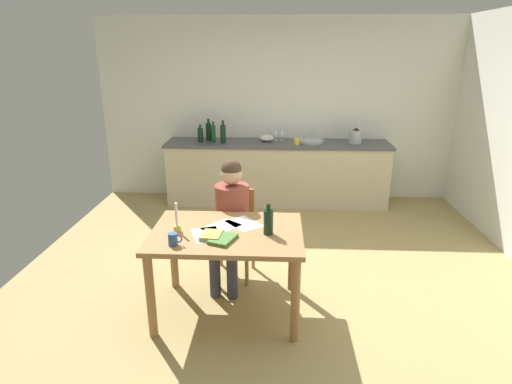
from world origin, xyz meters
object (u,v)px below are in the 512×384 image
at_px(book_cookery, 223,239).
at_px(sink_unit, 311,141).
at_px(chair_at_table, 234,229).
at_px(bottle_wine_red, 213,133).
at_px(book_magazine, 212,235).
at_px(teacup_on_counter, 297,141).
at_px(wine_glass_by_kettle, 276,133).
at_px(bottle_vinegar, 209,131).
at_px(bottle_sauce, 223,133).
at_px(wine_bottle_on_table, 268,221).
at_px(stovetop_kettle, 356,136).
at_px(mixing_bowl, 267,138).
at_px(coffee_mug, 173,239).
at_px(wine_glass_near_sink, 282,133).
at_px(bottle_oil, 201,134).
at_px(dining_table, 227,244).
at_px(candlestick, 177,224).
at_px(person_seated, 231,215).

xyz_separation_m(book_cookery, sink_unit, (0.87, 2.96, 0.16)).
xyz_separation_m(chair_at_table, bottle_wine_red, (-0.50, 2.07, 0.55)).
bearing_deg(book_magazine, teacup_on_counter, 80.82).
relative_size(book_magazine, wine_glass_by_kettle, 1.21).
xyz_separation_m(bottle_vinegar, teacup_on_counter, (1.26, -0.22, -0.09)).
xyz_separation_m(sink_unit, bottle_vinegar, (-1.46, 0.07, 0.11)).
distance_m(book_magazine, bottle_sauce, 2.83).
xyz_separation_m(wine_bottle_on_table, stovetop_kettle, (1.16, 2.81, 0.14)).
height_order(book_cookery, mixing_bowl, mixing_bowl).
xyz_separation_m(coffee_mug, mixing_bowl, (0.61, 3.11, 0.15)).
relative_size(coffee_mug, wine_glass_near_sink, 0.71).
distance_m(wine_bottle_on_table, mixing_bowl, 2.87).
height_order(bottle_sauce, wine_glass_by_kettle, bottle_sauce).
relative_size(bottle_wine_red, wine_glass_by_kettle, 1.89).
xyz_separation_m(chair_at_table, wine_glass_by_kettle, (0.38, 2.25, 0.53)).
height_order(book_magazine, wine_glass_near_sink, wine_glass_near_sink).
relative_size(sink_unit, bottle_sauce, 1.13).
bearing_deg(bottle_oil, dining_table, -75.77).
bearing_deg(bottle_sauce, book_cookery, -82.92).
xyz_separation_m(candlestick, bottle_vinegar, (-0.19, 2.87, 0.21)).
bearing_deg(candlestick, wine_glass_by_kettle, 75.39).
bearing_deg(bottle_vinegar, dining_table, -78.22).
bearing_deg(coffee_mug, person_seated, 66.97).
height_order(person_seated, candlestick, person_seated).
height_order(chair_at_table, mixing_bowl, mixing_bowl).
relative_size(dining_table, bottle_wine_red, 4.20).
distance_m(wine_bottle_on_table, bottle_oil, 2.97).
relative_size(candlestick, book_cookery, 1.10).
xyz_separation_m(bottle_vinegar, mixing_bowl, (0.83, -0.01, -0.09)).
bearing_deg(book_cookery, person_seated, 112.29).
relative_size(bottle_oil, wine_glass_by_kettle, 1.60).
distance_m(person_seated, wine_glass_by_kettle, 2.45).
bearing_deg(wine_glass_by_kettle, stovetop_kettle, -7.62).
relative_size(coffee_mug, wine_bottle_on_table, 0.43).
bearing_deg(wine_glass_by_kettle, chair_at_table, -99.66).
relative_size(person_seated, bottle_vinegar, 3.84).
distance_m(coffee_mug, book_magazine, 0.30).
bearing_deg(bottle_oil, bottle_wine_red, 1.57).
relative_size(bottle_vinegar, stovetop_kettle, 1.42).
distance_m(bottle_sauce, wine_glass_near_sink, 0.86).
relative_size(sink_unit, bottle_wine_red, 1.23).
xyz_separation_m(candlestick, wine_bottle_on_table, (0.74, -0.01, 0.04)).
bearing_deg(sink_unit, bottle_wine_red, -178.72).
bearing_deg(coffee_mug, chair_at_table, 69.41).
height_order(book_cookery, bottle_oil, bottle_oil).
relative_size(bottle_oil, bottle_wine_red, 0.85).
bearing_deg(person_seated, candlestick, -123.82).
xyz_separation_m(coffee_mug, teacup_on_counter, (1.04, 2.90, 0.15)).
distance_m(dining_table, mixing_bowl, 2.86).
bearing_deg(candlestick, teacup_on_counter, 68.12).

